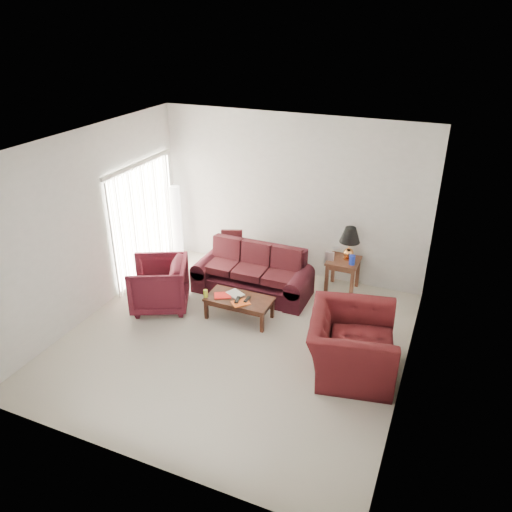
{
  "coord_description": "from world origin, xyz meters",
  "views": [
    {
      "loc": [
        2.77,
        -5.67,
        4.55
      ],
      "look_at": [
        0.0,
        0.85,
        1.05
      ],
      "focal_mm": 35.0,
      "sensor_mm": 36.0,
      "label": 1
    }
  ],
  "objects": [
    {
      "name": "remote_b",
      "position": [
        -0.03,
        0.56,
        0.4
      ],
      "size": [
        0.06,
        0.18,
        0.02
      ],
      "primitive_type": "cube",
      "rotation": [
        0.0,
        0.0,
        -0.02
      ],
      "color": "black",
      "rests_on": "coffee_table"
    },
    {
      "name": "magazine_white",
      "position": [
        -0.3,
        0.68,
        0.38
      ],
      "size": [
        0.33,
        0.3,
        0.02
      ],
      "primitive_type": "cube",
      "rotation": [
        0.0,
        0.0,
        -0.47
      ],
      "color": "silver",
      "rests_on": "coffee_table"
    },
    {
      "name": "table_lamp",
      "position": [
        1.19,
        2.21,
        0.9
      ],
      "size": [
        0.44,
        0.44,
        0.6
      ],
      "primitive_type": null,
      "rotation": [
        0.0,
        0.0,
        -0.26
      ],
      "color": "#D68543",
      "rests_on": "end_table"
    },
    {
      "name": "magazine_red",
      "position": [
        -0.46,
        0.55,
        0.38
      ],
      "size": [
        0.33,
        0.31,
        0.02
      ],
      "primitive_type": "cube",
      "rotation": [
        0.0,
        0.0,
        0.48
      ],
      "color": "red",
      "rests_on": "coffee_table"
    },
    {
      "name": "clock",
      "position": [
        0.9,
        2.05,
        0.68
      ],
      "size": [
        0.15,
        0.06,
        0.15
      ],
      "primitive_type": "cube",
      "rotation": [
        0.0,
        0.0,
        0.01
      ],
      "color": "silver",
      "rests_on": "end_table"
    },
    {
      "name": "armchair_right",
      "position": [
        1.79,
        0.0,
        0.43
      ],
      "size": [
        1.39,
        1.52,
        0.86
      ],
      "primitive_type": "imported",
      "rotation": [
        0.0,
        0.0,
        1.77
      ],
      "color": "#400E11",
      "rests_on": "ground"
    },
    {
      "name": "blue_canister",
      "position": [
        1.3,
        2.03,
        0.69
      ],
      "size": [
        0.13,
        0.13,
        0.17
      ],
      "primitive_type": "cylinder",
      "rotation": [
        0.0,
        0.0,
        -0.33
      ],
      "color": "#1B31B2",
      "rests_on": "end_table"
    },
    {
      "name": "throw_pillow",
      "position": [
        -0.98,
        2.0,
        0.67
      ],
      "size": [
        0.44,
        0.32,
        0.41
      ],
      "primitive_type": "cube",
      "rotation": [
        -0.21,
        0.0,
        0.37
      ],
      "color": "black",
      "rests_on": "sofa"
    },
    {
      "name": "blinds",
      "position": [
        -2.42,
        1.3,
        1.08
      ],
      "size": [
        0.1,
        2.0,
        2.16
      ],
      "primitive_type": "cube",
      "color": "silver",
      "rests_on": "ground"
    },
    {
      "name": "armchair_left",
      "position": [
        -1.57,
        0.39,
        0.43
      ],
      "size": [
        1.24,
        1.22,
        0.85
      ],
      "primitive_type": "imported",
      "rotation": [
        0.0,
        0.0,
        -1.12
      ],
      "color": "#420F18",
      "rests_on": "ground"
    },
    {
      "name": "picture_frame",
      "position": [
        0.94,
        2.37,
        0.69
      ],
      "size": [
        0.21,
        0.22,
        0.06
      ],
      "primitive_type": "cube",
      "rotation": [
        1.36,
        0.0,
        0.56
      ],
      "color": "silver",
      "rests_on": "end_table"
    },
    {
      "name": "coffee_table",
      "position": [
        -0.18,
        0.59,
        0.19
      ],
      "size": [
        1.17,
        0.79,
        0.38
      ],
      "primitive_type": null,
      "rotation": [
        0.0,
        0.0,
        0.26
      ],
      "color": "black",
      "rests_on": "ground"
    },
    {
      "name": "sofa",
      "position": [
        -0.32,
        1.42,
        0.42
      ],
      "size": [
        2.09,
        0.98,
        0.84
      ],
      "primitive_type": null,
      "rotation": [
        0.0,
        0.0,
        0.05
      ],
      "color": "black",
      "rests_on": "ground"
    },
    {
      "name": "remote_a",
      "position": [
        -0.17,
        0.49,
        0.4
      ],
      "size": [
        0.09,
        0.19,
        0.02
      ],
      "primitive_type": "cube",
      "rotation": [
        0.0,
        0.0,
        0.2
      ],
      "color": "black",
      "rests_on": "coffee_table"
    },
    {
      "name": "floor",
      "position": [
        0.0,
        0.0,
        0.0
      ],
      "size": [
        5.0,
        5.0,
        0.0
      ],
      "primitive_type": "plane",
      "color": "beige",
      "rests_on": "ground"
    },
    {
      "name": "end_table",
      "position": [
        1.13,
        2.15,
        0.3
      ],
      "size": [
        0.58,
        0.58,
        0.6
      ],
      "primitive_type": null,
      "rotation": [
        0.0,
        0.0,
        -0.05
      ],
      "color": "#493119",
      "rests_on": "ground"
    },
    {
      "name": "yellow_glass",
      "position": [
        -0.7,
        0.42,
        0.44
      ],
      "size": [
        0.08,
        0.08,
        0.12
      ],
      "primitive_type": "cylinder",
      "rotation": [
        0.0,
        0.0,
        -0.03
      ],
      "color": "gold",
      "rests_on": "coffee_table"
    },
    {
      "name": "floor_lamp",
      "position": [
        -2.3,
        2.2,
        0.76
      ],
      "size": [
        0.29,
        0.29,
        1.52
      ],
      "primitive_type": null,
      "rotation": [
        0.0,
        0.0,
        -0.18
      ],
      "color": "white",
      "rests_on": "ground"
    },
    {
      "name": "magazine_orange",
      "position": [
        -0.1,
        0.45,
        0.38
      ],
      "size": [
        0.34,
        0.34,
        0.02
      ],
      "primitive_type": "cube",
      "rotation": [
        0.0,
        0.0,
        0.8
      ],
      "color": "#E9561B",
      "rests_on": "coffee_table"
    }
  ]
}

